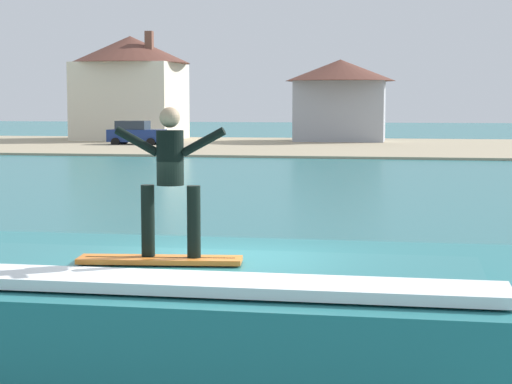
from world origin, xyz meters
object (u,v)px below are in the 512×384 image
object	(u,v)px
wave_crest	(194,309)
surfboard	(160,260)
house_with_chimney	(131,84)
car_near_shore	(136,133)
house_small_cottage	(340,93)
surfer	(170,173)

from	to	relation	value
wave_crest	surfboard	bearing A→B (deg)	-111.32
surfboard	house_with_chimney	world-z (taller)	house_with_chimney
surfboard	car_near_shore	world-z (taller)	car_near_shore
wave_crest	house_with_chimney	distance (m)	62.82
surfboard	house_small_cottage	bearing A→B (deg)	92.57
car_near_shore	surfboard	bearing A→B (deg)	-71.82
wave_crest	surfboard	world-z (taller)	surfboard
surfer	car_near_shore	world-z (taller)	surfer
car_near_shore	house_with_chimney	size ratio (longest dim) A/B	0.41
surfboard	house_with_chimney	distance (m)	63.29
surfboard	surfer	world-z (taller)	surfer
house_with_chimney	house_small_cottage	world-z (taller)	house_with_chimney
house_small_cottage	wave_crest	bearing A→B (deg)	-87.17
surfer	house_small_cottage	bearing A→B (deg)	92.69
surfer	wave_crest	bearing A→B (deg)	77.54
house_small_cottage	car_near_shore	bearing A→B (deg)	-150.88
wave_crest	house_with_chimney	xyz separation A→B (m)	(-20.27, 59.32, 4.12)
surfer	house_with_chimney	distance (m)	63.23
wave_crest	surfer	size ratio (longest dim) A/B	4.65
surfer	surfboard	bearing A→B (deg)	-153.99
surfer	house_small_cottage	distance (m)	59.68
surfer	house_small_cottage	world-z (taller)	house_small_cottage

